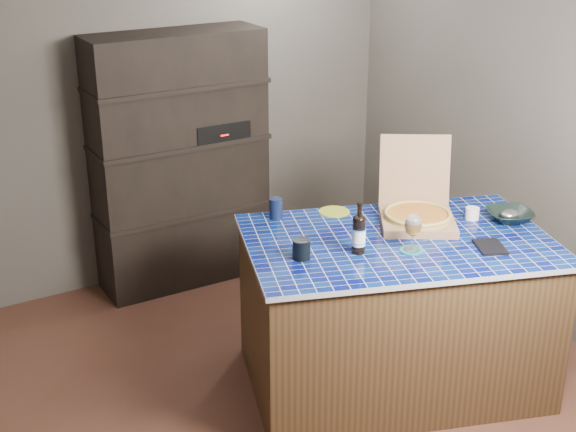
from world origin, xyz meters
TOP-DOWN VIEW (x-y plane):
  - room at (0.00, 0.00)m, footprint 3.50×3.50m
  - shelving_unit at (0.00, 1.53)m, footprint 1.20×0.41m
  - kitchen_island at (0.49, -0.31)m, footprint 1.90×1.53m
  - pizza_box at (0.72, -0.18)m, footprint 0.61×0.64m
  - mead_bottle at (0.20, -0.34)m, footprint 0.07×0.07m
  - teal_trivet at (0.45, -0.47)m, footprint 0.13×0.13m
  - wine_glass at (0.45, -0.47)m, footprint 0.09×0.09m
  - tumbler at (-0.09, -0.25)m, footprint 0.09×0.09m
  - dvd_case at (0.83, -0.65)m, footprint 0.21×0.23m
  - bowl at (1.20, -0.43)m, footprint 0.33×0.33m
  - foil_contents at (1.20, -0.43)m, footprint 0.11×0.10m
  - white_jar at (1.03, -0.30)m, footprint 0.08×0.08m
  - navy_cup at (0.06, 0.29)m, footprint 0.08×0.08m
  - green_trivet at (0.40, 0.19)m, footprint 0.18×0.18m

SIDE VIEW (x-z plane):
  - kitchen_island at x=0.49m, z-range 0.00..0.91m
  - shelving_unit at x=0.00m, z-range 0.00..1.80m
  - teal_trivet at x=0.45m, z-range 0.91..0.91m
  - green_trivet at x=0.40m, z-range 0.91..0.91m
  - dvd_case at x=0.83m, z-range 0.91..0.92m
  - bowl at x=1.20m, z-range 0.91..0.97m
  - white_jar at x=1.03m, z-range 0.91..0.97m
  - foil_contents at x=1.20m, z-range 0.92..0.97m
  - tumbler at x=-0.09m, z-range 0.91..1.01m
  - navy_cup at x=0.06m, z-range 0.91..1.03m
  - pizza_box at x=0.72m, z-range 0.75..1.19m
  - mead_bottle at x=0.20m, z-range 0.88..1.15m
  - wine_glass at x=0.45m, z-range 0.95..1.15m
  - room at x=0.00m, z-range -0.50..3.00m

